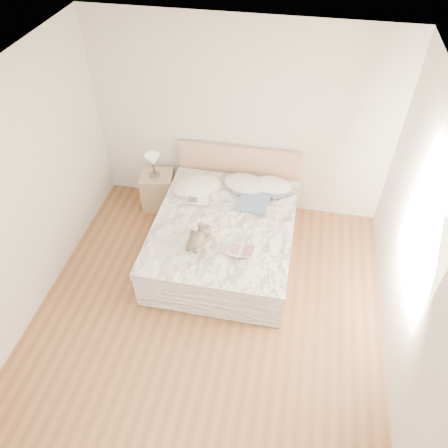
{
  "coord_description": "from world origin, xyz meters",
  "views": [
    {
      "loc": [
        0.76,
        -2.77,
        4.29
      ],
      "look_at": [
        0.01,
        1.05,
        0.62
      ],
      "focal_mm": 35.0,
      "sensor_mm": 36.0,
      "label": 1
    }
  ],
  "objects_px": {
    "teddy_bear": "(197,244)",
    "bed": "(225,234)",
    "table_lamp": "(153,161)",
    "photo_book": "(198,200)",
    "childrens_book": "(241,250)",
    "nightstand": "(158,190)"
  },
  "relations": [
    {
      "from": "bed",
      "to": "photo_book",
      "type": "relative_size",
      "value": 7.26
    },
    {
      "from": "teddy_bear",
      "to": "photo_book",
      "type": "bearing_deg",
      "value": 113.32
    },
    {
      "from": "childrens_book",
      "to": "teddy_bear",
      "type": "distance_m",
      "value": 0.52
    },
    {
      "from": "childrens_book",
      "to": "teddy_bear",
      "type": "xyz_separation_m",
      "value": [
        -0.52,
        -0.02,
        0.02
      ]
    },
    {
      "from": "teddy_bear",
      "to": "bed",
      "type": "bearing_deg",
      "value": 79.07
    },
    {
      "from": "nightstand",
      "to": "table_lamp",
      "type": "distance_m",
      "value": 0.52
    },
    {
      "from": "bed",
      "to": "childrens_book",
      "type": "distance_m",
      "value": 0.7
    },
    {
      "from": "childrens_book",
      "to": "nightstand",
      "type": "bearing_deg",
      "value": 142.14
    },
    {
      "from": "table_lamp",
      "to": "nightstand",
      "type": "bearing_deg",
      "value": 27.35
    },
    {
      "from": "teddy_bear",
      "to": "table_lamp",
      "type": "bearing_deg",
      "value": 136.6
    },
    {
      "from": "childrens_book",
      "to": "photo_book",
      "type": "bearing_deg",
      "value": 135.63
    },
    {
      "from": "photo_book",
      "to": "teddy_bear",
      "type": "bearing_deg",
      "value": -92.4
    },
    {
      "from": "table_lamp",
      "to": "photo_book",
      "type": "xyz_separation_m",
      "value": [
        0.75,
        -0.49,
        -0.17
      ]
    },
    {
      "from": "photo_book",
      "to": "childrens_book",
      "type": "relative_size",
      "value": 0.91
    },
    {
      "from": "nightstand",
      "to": "teddy_bear",
      "type": "relative_size",
      "value": 1.59
    },
    {
      "from": "childrens_book",
      "to": "teddy_bear",
      "type": "height_order",
      "value": "teddy_bear"
    },
    {
      "from": "nightstand",
      "to": "photo_book",
      "type": "distance_m",
      "value": 0.95
    },
    {
      "from": "nightstand",
      "to": "bed",
      "type": "bearing_deg",
      "value": -32.66
    },
    {
      "from": "bed",
      "to": "nightstand",
      "type": "distance_m",
      "value": 1.35
    },
    {
      "from": "photo_book",
      "to": "childrens_book",
      "type": "bearing_deg",
      "value": -63.43
    },
    {
      "from": "bed",
      "to": "childrens_book",
      "type": "xyz_separation_m",
      "value": [
        0.29,
        -0.55,
        0.32
      ]
    },
    {
      "from": "table_lamp",
      "to": "bed",
      "type": "bearing_deg",
      "value": -31.86
    }
  ]
}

